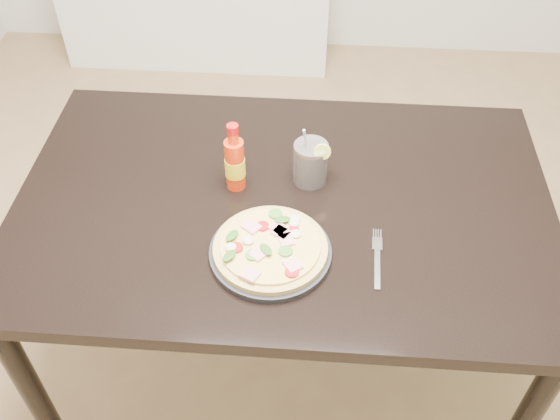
# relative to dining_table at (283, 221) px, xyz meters

# --- Properties ---
(floor) EXTENTS (4.50, 4.50, 0.00)m
(floor) POSITION_rel_dining_table_xyz_m (0.21, -0.17, -0.67)
(floor) COLOR #9E7A51
(floor) RESTS_ON ground
(dining_table) EXTENTS (1.40, 0.90, 0.75)m
(dining_table) POSITION_rel_dining_table_xyz_m (0.00, 0.00, 0.00)
(dining_table) COLOR black
(dining_table) RESTS_ON ground
(plate) EXTENTS (0.29, 0.29, 0.02)m
(plate) POSITION_rel_dining_table_xyz_m (-0.02, -0.19, 0.09)
(plate) COLOR black
(plate) RESTS_ON dining_table
(pizza) EXTENTS (0.27, 0.27, 0.03)m
(pizza) POSITION_rel_dining_table_xyz_m (-0.02, -0.19, 0.11)
(pizza) COLOR tan
(pizza) RESTS_ON plate
(hot_sauce_bottle) EXTENTS (0.06, 0.06, 0.20)m
(hot_sauce_bottle) POSITION_rel_dining_table_xyz_m (-0.13, 0.04, 0.16)
(hot_sauce_bottle) COLOR red
(hot_sauce_bottle) RESTS_ON dining_table
(cola_cup) EXTENTS (0.10, 0.09, 0.18)m
(cola_cup) POSITION_rel_dining_table_xyz_m (0.07, 0.08, 0.14)
(cola_cup) COLOR black
(cola_cup) RESTS_ON dining_table
(fork) EXTENTS (0.03, 0.19, 0.00)m
(fork) POSITION_rel_dining_table_xyz_m (0.24, -0.18, 0.09)
(fork) COLOR silver
(fork) RESTS_ON dining_table
(media_console) EXTENTS (1.40, 0.34, 0.50)m
(media_console) POSITION_rel_dining_table_xyz_m (-0.59, 1.90, -0.42)
(media_console) COLOR white
(media_console) RESTS_ON ground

